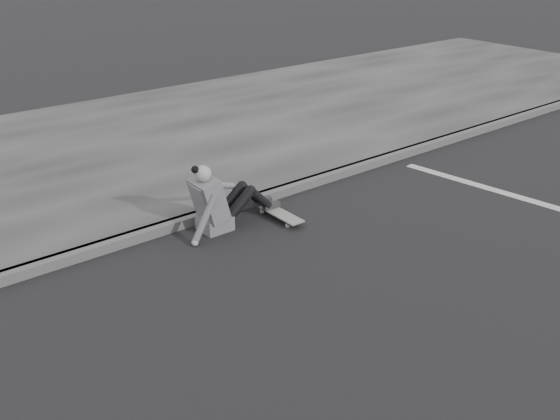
# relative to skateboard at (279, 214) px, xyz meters

# --- Properties ---
(ground) EXTENTS (80.00, 80.00, 0.00)m
(ground) POSITION_rel_skateboard_xyz_m (0.47, -2.01, -0.07)
(ground) COLOR black
(ground) RESTS_ON ground
(curb) EXTENTS (24.00, 0.16, 0.12)m
(curb) POSITION_rel_skateboard_xyz_m (0.47, 0.57, -0.01)
(curb) COLOR #464646
(curb) RESTS_ON ground
(sidewalk) EXTENTS (24.00, 6.00, 0.12)m
(sidewalk) POSITION_rel_skateboard_xyz_m (0.47, 3.59, -0.01)
(sidewalk) COLOR #333333
(sidewalk) RESTS_ON ground
(skateboard) EXTENTS (0.20, 0.78, 0.09)m
(skateboard) POSITION_rel_skateboard_xyz_m (0.00, 0.00, 0.00)
(skateboard) COLOR gray
(skateboard) RESTS_ON ground
(seated_woman) EXTENTS (1.38, 0.46, 0.88)m
(seated_woman) POSITION_rel_skateboard_xyz_m (-0.73, 0.25, 0.29)
(seated_woman) COLOR #545456
(seated_woman) RESTS_ON ground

